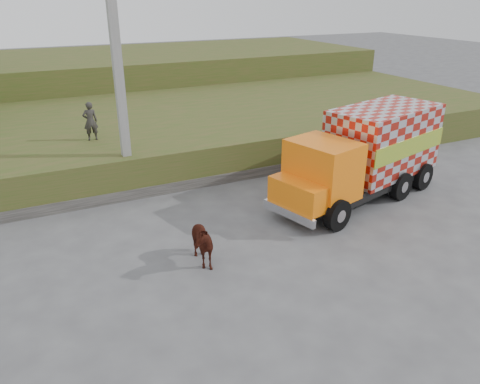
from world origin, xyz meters
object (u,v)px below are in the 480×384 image
cow (198,242)px  utility_pole (119,82)px  pedestrian (90,121)px  cargo_truck (366,154)px

cow → utility_pole: bearing=96.1°
cow → pedestrian: bearing=99.8°
cargo_truck → cow: size_ratio=4.84×
pedestrian → utility_pole: bearing=108.2°
utility_pole → cow: size_ratio=5.26×
cargo_truck → cow: 7.32m
utility_pole → pedestrian: utility_pole is taller
cargo_truck → pedestrian: (-8.34, 6.35, 0.64)m
utility_pole → cow: (0.53, -5.58, -3.43)m
cargo_truck → pedestrian: 10.50m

